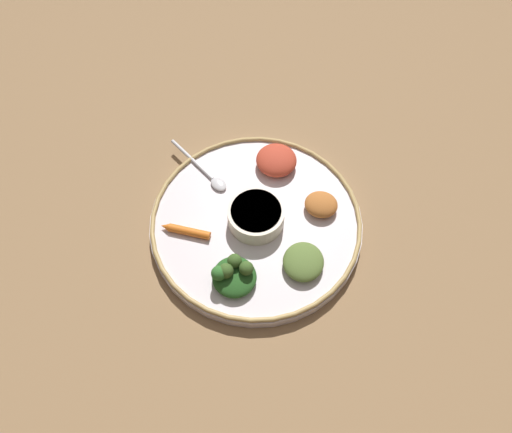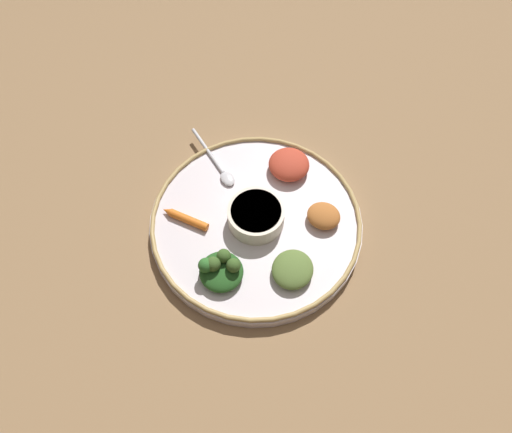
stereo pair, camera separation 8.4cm
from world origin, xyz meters
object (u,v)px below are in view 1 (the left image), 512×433
at_px(center_bowl, 256,215).
at_px(greens_pile, 233,274).
at_px(spoon, 207,173).
at_px(carrot_near_spoon, 186,231).

distance_m(center_bowl, greens_pile, 0.12).
relative_size(spoon, greens_pile, 1.62).
relative_size(spoon, carrot_near_spoon, 1.79).
height_order(center_bowl, greens_pile, greens_pile).
height_order(center_bowl, spoon, center_bowl).
distance_m(greens_pile, carrot_near_spoon, 0.12).
bearing_deg(center_bowl, carrot_near_spoon, 137.79).
bearing_deg(carrot_near_spoon, center_bowl, -42.21).
xyz_separation_m(center_bowl, greens_pile, (-0.11, -0.04, -0.00)).
xyz_separation_m(spoon, carrot_near_spoon, (-0.12, -0.05, 0.00)).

